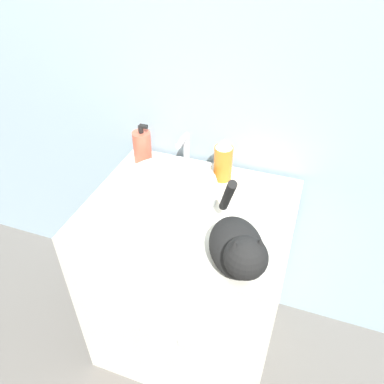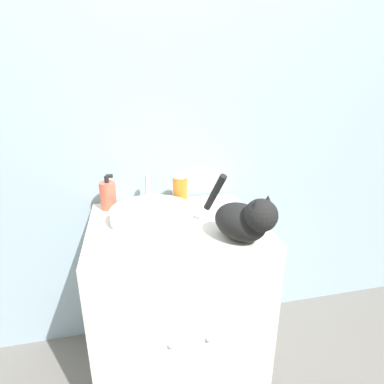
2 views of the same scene
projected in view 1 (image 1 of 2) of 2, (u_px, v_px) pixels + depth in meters
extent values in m
cube|color=#9EB7C6|center=(223.00, 47.00, 1.28)|extent=(6.00, 0.05, 2.50)
cube|color=silver|center=(190.00, 280.00, 1.56)|extent=(0.72, 0.59, 0.80)
sphere|color=silver|center=(143.00, 330.00, 1.33)|extent=(0.02, 0.02, 0.02)
sphere|color=silver|center=(180.00, 343.00, 1.29)|extent=(0.02, 0.02, 0.02)
cylinder|color=white|center=(169.00, 189.00, 1.34)|extent=(0.35, 0.35, 0.06)
cylinder|color=silver|center=(187.00, 152.00, 1.46)|extent=(0.02, 0.02, 0.15)
cylinder|color=silver|center=(182.00, 140.00, 1.38)|extent=(0.02, 0.09, 0.02)
cylinder|color=white|center=(167.00, 160.00, 1.51)|extent=(0.03, 0.03, 0.03)
cylinder|color=white|center=(208.00, 168.00, 1.47)|extent=(0.03, 0.03, 0.03)
ellipsoid|color=black|center=(236.00, 247.00, 1.06)|extent=(0.23, 0.26, 0.14)
sphere|color=black|center=(246.00, 258.00, 0.96)|extent=(0.16, 0.16, 0.12)
cone|color=black|center=(235.00, 246.00, 0.93)|extent=(0.05, 0.05, 0.04)
cone|color=black|center=(260.00, 244.00, 0.93)|extent=(0.05, 0.05, 0.04)
cylinder|color=black|center=(228.00, 196.00, 1.12)|extent=(0.08, 0.11, 0.17)
cylinder|color=#EF6047|center=(142.00, 147.00, 1.50)|extent=(0.07, 0.07, 0.13)
cylinder|color=black|center=(141.00, 129.00, 1.45)|extent=(0.02, 0.02, 0.03)
cylinder|color=black|center=(144.00, 126.00, 1.44)|extent=(0.03, 0.02, 0.02)
cylinder|color=orange|center=(223.00, 163.00, 1.40)|extent=(0.07, 0.07, 0.14)
cone|color=white|center=(224.00, 143.00, 1.35)|extent=(0.06, 0.06, 0.04)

